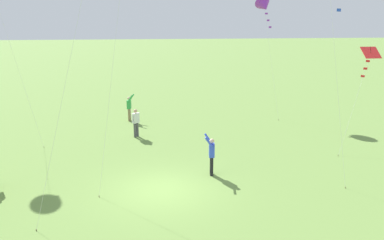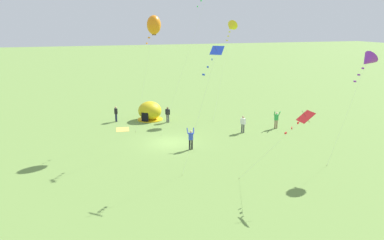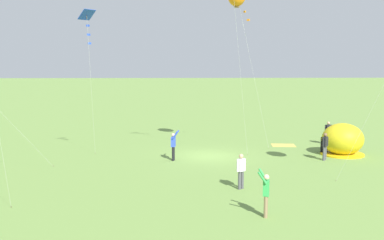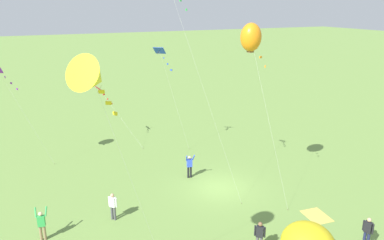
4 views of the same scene
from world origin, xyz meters
The scene contains 9 objects.
ground_plane centered at (0.00, 0.00, 0.00)m, with size 300.00×300.00×0.00m, color olive.
popup_tent centered at (-8.76, -0.12, 1.00)m, with size 2.81×2.81×2.10m.
picnic_blanket centered at (-5.69, -3.61, 0.01)m, with size 1.70×1.30×0.01m, color gold.
person_near_tent centered at (-9.08, -3.86, 0.96)m, with size 0.57×0.34×1.72m.
person_arms_raised centered at (-1.32, 11.68, 1.00)m, with size 0.56×0.69×1.89m.
person_flying_kite centered at (2.36, 1.26, 1.00)m, with size 0.53×0.67×1.89m.
person_watching_sky centered at (-7.04, 1.52, 0.96)m, with size 0.44×0.45×1.72m.
person_with_toddler centered at (-0.92, 7.71, 0.96)m, with size 0.47×0.43×1.72m.
kite_blue centered at (7.42, 1.41, 8.50)m, with size 1.07×3.19×9.14m.
Camera 3 is at (2.16, 28.65, 6.05)m, focal length 42.00 mm.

